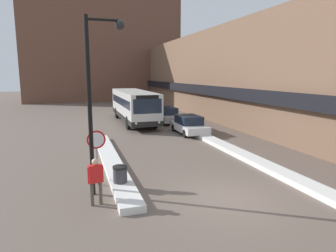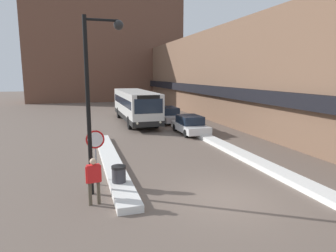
{
  "view_description": "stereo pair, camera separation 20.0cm",
  "coord_description": "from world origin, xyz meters",
  "px_view_note": "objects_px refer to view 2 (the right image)",
  "views": [
    {
      "loc": [
        -5.3,
        -9.4,
        4.59
      ],
      "look_at": [
        -0.43,
        6.04,
        1.79
      ],
      "focal_mm": 32.0,
      "sensor_mm": 36.0,
      "label": 1
    },
    {
      "loc": [
        -5.11,
        -9.46,
        4.59
      ],
      "look_at": [
        -0.43,
        6.04,
        1.79
      ],
      "focal_mm": 32.0,
      "sensor_mm": 36.0,
      "label": 2
    }
  ],
  "objects_px": {
    "stop_sign": "(95,146)",
    "trash_bin": "(119,177)",
    "city_bus": "(135,105)",
    "street_lamp": "(95,88)",
    "parked_car_front": "(190,125)",
    "pedestrian": "(94,177)",
    "parked_car_back": "(168,115)"
  },
  "relations": [
    {
      "from": "parked_car_front",
      "to": "pedestrian",
      "type": "distance_m",
      "value": 13.68
    },
    {
      "from": "parked_car_front",
      "to": "stop_sign",
      "type": "bearing_deg",
      "value": -129.99
    },
    {
      "from": "parked_car_front",
      "to": "stop_sign",
      "type": "xyz_separation_m",
      "value": [
        -7.71,
        -9.19,
        0.99
      ]
    },
    {
      "from": "parked_car_back",
      "to": "pedestrian",
      "type": "xyz_separation_m",
      "value": [
        -7.91,
        -17.07,
        0.3
      ]
    },
    {
      "from": "parked_car_front",
      "to": "pedestrian",
      "type": "height_order",
      "value": "pedestrian"
    },
    {
      "from": "pedestrian",
      "to": "city_bus",
      "type": "bearing_deg",
      "value": 68.38
    },
    {
      "from": "city_bus",
      "to": "street_lamp",
      "type": "distance_m",
      "value": 17.62
    },
    {
      "from": "stop_sign",
      "to": "trash_bin",
      "type": "distance_m",
      "value": 1.63
    },
    {
      "from": "stop_sign",
      "to": "street_lamp",
      "type": "xyz_separation_m",
      "value": [
        0.03,
        -0.95,
        2.41
      ]
    },
    {
      "from": "pedestrian",
      "to": "stop_sign",
      "type": "bearing_deg",
      "value": 77.8
    },
    {
      "from": "trash_bin",
      "to": "pedestrian",
      "type": "bearing_deg",
      "value": -128.95
    },
    {
      "from": "trash_bin",
      "to": "stop_sign",
      "type": "bearing_deg",
      "value": 140.83
    },
    {
      "from": "parked_car_front",
      "to": "stop_sign",
      "type": "height_order",
      "value": "stop_sign"
    },
    {
      "from": "pedestrian",
      "to": "trash_bin",
      "type": "relative_size",
      "value": 1.8
    },
    {
      "from": "street_lamp",
      "to": "pedestrian",
      "type": "xyz_separation_m",
      "value": [
        -0.23,
        -1.02,
        -3.08
      ]
    },
    {
      "from": "stop_sign",
      "to": "trash_bin",
      "type": "bearing_deg",
      "value": -39.17
    },
    {
      "from": "parked_car_back",
      "to": "street_lamp",
      "type": "distance_m",
      "value": 18.11
    },
    {
      "from": "parked_car_front",
      "to": "street_lamp",
      "type": "distance_m",
      "value": 13.16
    },
    {
      "from": "stop_sign",
      "to": "pedestrian",
      "type": "relative_size",
      "value": 1.37
    },
    {
      "from": "parked_car_front",
      "to": "street_lamp",
      "type": "xyz_separation_m",
      "value": [
        -7.68,
        -10.14,
        3.4
      ]
    },
    {
      "from": "parked_car_front",
      "to": "pedestrian",
      "type": "xyz_separation_m",
      "value": [
        -7.91,
        -11.16,
        0.32
      ]
    },
    {
      "from": "city_bus",
      "to": "parked_car_back",
      "type": "xyz_separation_m",
      "value": [
        3.04,
        -0.78,
        -0.94
      ]
    },
    {
      "from": "parked_car_back",
      "to": "street_lamp",
      "type": "bearing_deg",
      "value": -115.56
    },
    {
      "from": "city_bus",
      "to": "pedestrian",
      "type": "bearing_deg",
      "value": -105.26
    },
    {
      "from": "parked_car_front",
      "to": "trash_bin",
      "type": "relative_size",
      "value": 4.43
    },
    {
      "from": "city_bus",
      "to": "street_lamp",
      "type": "height_order",
      "value": "street_lamp"
    },
    {
      "from": "street_lamp",
      "to": "pedestrian",
      "type": "relative_size",
      "value": 3.9
    },
    {
      "from": "city_bus",
      "to": "trash_bin",
      "type": "distance_m",
      "value": 17.03
    },
    {
      "from": "city_bus",
      "to": "parked_car_front",
      "type": "distance_m",
      "value": 7.41
    },
    {
      "from": "parked_car_back",
      "to": "pedestrian",
      "type": "height_order",
      "value": "pedestrian"
    },
    {
      "from": "parked_car_front",
      "to": "pedestrian",
      "type": "bearing_deg",
      "value": -125.32
    },
    {
      "from": "parked_car_back",
      "to": "city_bus",
      "type": "bearing_deg",
      "value": 165.66
    }
  ]
}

